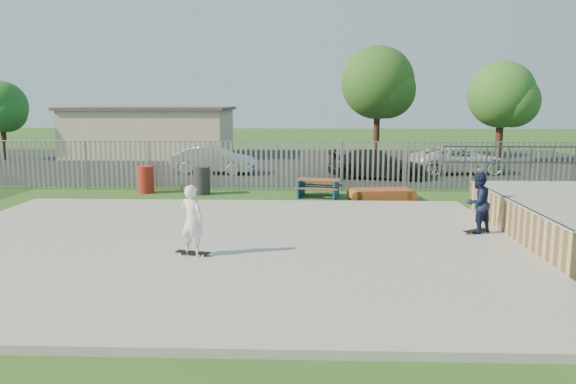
{
  "coord_description": "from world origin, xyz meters",
  "views": [
    {
      "loc": [
        2.27,
        -13.45,
        3.63
      ],
      "look_at": [
        1.72,
        2.0,
        1.1
      ],
      "focal_mm": 35.0,
      "sensor_mm": 36.0,
      "label": 1
    }
  ],
  "objects_px": {
    "funbox": "(382,195)",
    "skater_navy": "(478,203)",
    "car_dark": "(377,164)",
    "car_white": "(459,160)",
    "car_silver": "(213,160)",
    "picnic_table": "(319,188)",
    "trash_bin_grey": "(202,181)",
    "tree_left": "(1,107)",
    "skater_white": "(192,220)",
    "tree_right": "(502,95)",
    "trash_bin_red": "(146,180)",
    "tree_mid": "(378,83)"
  },
  "relations": [
    {
      "from": "trash_bin_grey",
      "to": "car_silver",
      "type": "xyz_separation_m",
      "value": [
        -0.57,
        6.17,
        0.16
      ]
    },
    {
      "from": "tree_right",
      "to": "car_white",
      "type": "bearing_deg",
      "value": -126.71
    },
    {
      "from": "skater_navy",
      "to": "skater_white",
      "type": "xyz_separation_m",
      "value": [
        -7.1,
        -2.43,
        0.0
      ]
    },
    {
      "from": "trash_bin_grey",
      "to": "tree_mid",
      "type": "xyz_separation_m",
      "value": [
        8.44,
        14.0,
        4.16
      ]
    },
    {
      "from": "funbox",
      "to": "skater_navy",
      "type": "xyz_separation_m",
      "value": [
        1.76,
        -5.75,
        0.76
      ]
    },
    {
      "from": "car_silver",
      "to": "car_white",
      "type": "relative_size",
      "value": 0.86
    },
    {
      "from": "trash_bin_grey",
      "to": "tree_left",
      "type": "distance_m",
      "value": 19.2
    },
    {
      "from": "picnic_table",
      "to": "car_silver",
      "type": "relative_size",
      "value": 0.45
    },
    {
      "from": "car_dark",
      "to": "skater_navy",
      "type": "bearing_deg",
      "value": -161.98
    },
    {
      "from": "skater_white",
      "to": "trash_bin_grey",
      "type": "bearing_deg",
      "value": -56.41
    },
    {
      "from": "tree_mid",
      "to": "skater_navy",
      "type": "height_order",
      "value": "tree_mid"
    },
    {
      "from": "car_white",
      "to": "car_dark",
      "type": "bearing_deg",
      "value": 105.96
    },
    {
      "from": "funbox",
      "to": "tree_right",
      "type": "bearing_deg",
      "value": 49.13
    },
    {
      "from": "skater_white",
      "to": "car_silver",
      "type": "bearing_deg",
      "value": -58.03
    },
    {
      "from": "funbox",
      "to": "skater_white",
      "type": "bearing_deg",
      "value": -130.03
    },
    {
      "from": "car_silver",
      "to": "car_dark",
      "type": "height_order",
      "value": "car_silver"
    },
    {
      "from": "tree_left",
      "to": "skater_navy",
      "type": "bearing_deg",
      "value": -39.52
    },
    {
      "from": "picnic_table",
      "to": "car_dark",
      "type": "relative_size",
      "value": 0.41
    },
    {
      "from": "picnic_table",
      "to": "trash_bin_grey",
      "type": "bearing_deg",
      "value": -174.64
    },
    {
      "from": "tree_mid",
      "to": "tree_right",
      "type": "bearing_deg",
      "value": -21.89
    },
    {
      "from": "car_white",
      "to": "tree_mid",
      "type": "relative_size",
      "value": 0.69
    },
    {
      "from": "car_dark",
      "to": "tree_right",
      "type": "height_order",
      "value": "tree_right"
    },
    {
      "from": "car_white",
      "to": "trash_bin_grey",
      "type": "bearing_deg",
      "value": 111.16
    },
    {
      "from": "car_silver",
      "to": "tree_right",
      "type": "distance_m",
      "value": 16.87
    },
    {
      "from": "trash_bin_red",
      "to": "skater_white",
      "type": "height_order",
      "value": "skater_white"
    },
    {
      "from": "funbox",
      "to": "tree_left",
      "type": "height_order",
      "value": "tree_left"
    },
    {
      "from": "picnic_table",
      "to": "skater_white",
      "type": "xyz_separation_m",
      "value": [
        -3.02,
        -8.75,
        0.61
      ]
    },
    {
      "from": "trash_bin_red",
      "to": "funbox",
      "type": "bearing_deg",
      "value": -7.97
    },
    {
      "from": "funbox",
      "to": "trash_bin_red",
      "type": "distance_m",
      "value": 9.24
    },
    {
      "from": "car_dark",
      "to": "tree_left",
      "type": "distance_m",
      "value": 23.29
    },
    {
      "from": "tree_left",
      "to": "car_silver",
      "type": "bearing_deg",
      "value": -23.69
    },
    {
      "from": "trash_bin_grey",
      "to": "tree_right",
      "type": "distance_m",
      "value": 19.22
    },
    {
      "from": "car_dark",
      "to": "tree_right",
      "type": "bearing_deg",
      "value": -37.96
    },
    {
      "from": "car_silver",
      "to": "skater_white",
      "type": "xyz_separation_m",
      "value": [
        2.1,
        -15.4,
        0.26
      ]
    },
    {
      "from": "car_white",
      "to": "tree_mid",
      "type": "distance_m",
      "value": 8.99
    },
    {
      "from": "car_white",
      "to": "skater_white",
      "type": "relative_size",
      "value": 2.97
    },
    {
      "from": "car_silver",
      "to": "picnic_table",
      "type": "bearing_deg",
      "value": -135.13
    },
    {
      "from": "trash_bin_red",
      "to": "tree_right",
      "type": "bearing_deg",
      "value": 32.39
    },
    {
      "from": "picnic_table",
      "to": "trash_bin_grey",
      "type": "xyz_separation_m",
      "value": [
        -4.55,
        0.48,
        0.19
      ]
    },
    {
      "from": "tree_mid",
      "to": "skater_white",
      "type": "height_order",
      "value": "tree_mid"
    },
    {
      "from": "car_white",
      "to": "funbox",
      "type": "bearing_deg",
      "value": 139.42
    },
    {
      "from": "car_white",
      "to": "skater_navy",
      "type": "distance_m",
      "value": 13.79
    },
    {
      "from": "picnic_table",
      "to": "tree_left",
      "type": "distance_m",
      "value": 23.12
    },
    {
      "from": "picnic_table",
      "to": "skater_navy",
      "type": "height_order",
      "value": "skater_navy"
    },
    {
      "from": "trash_bin_red",
      "to": "car_white",
      "type": "xyz_separation_m",
      "value": [
        13.97,
        6.41,
        0.15
      ]
    },
    {
      "from": "skater_navy",
      "to": "skater_white",
      "type": "distance_m",
      "value": 7.5
    },
    {
      "from": "picnic_table",
      "to": "trash_bin_grey",
      "type": "height_order",
      "value": "trash_bin_grey"
    },
    {
      "from": "tree_mid",
      "to": "trash_bin_grey",
      "type": "bearing_deg",
      "value": -121.07
    },
    {
      "from": "car_dark",
      "to": "tree_left",
      "type": "relative_size",
      "value": 0.95
    },
    {
      "from": "car_dark",
      "to": "car_white",
      "type": "relative_size",
      "value": 0.95
    }
  ]
}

